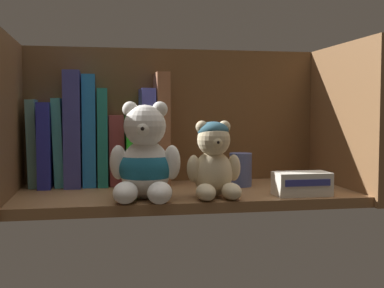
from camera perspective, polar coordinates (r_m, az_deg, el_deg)
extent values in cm
cube|color=brown|center=(105.66, -0.75, -5.77)|extent=(68.00, 30.16, 2.00)
cube|color=brown|center=(119.74, -2.04, 2.76)|extent=(70.40, 1.20, 32.92)
cube|color=brown|center=(104.14, -20.01, 2.42)|extent=(1.60, 32.56, 32.92)
cube|color=brown|center=(115.41, 16.54, 2.59)|extent=(1.60, 32.56, 32.92)
cube|color=#609791|center=(115.70, -17.38, 0.08)|extent=(2.41, 9.21, 18.90)
cube|color=#252A9D|center=(115.44, -16.07, -0.06)|extent=(2.72, 13.88, 18.24)
cube|color=#55C7B9|center=(115.18, -14.75, 0.19)|extent=(2.58, 9.27, 19.23)
cube|color=#3A3E8E|center=(114.87, -13.25, 1.66)|extent=(3.53, 13.67, 25.00)
cube|color=#2376C4|center=(114.77, -11.50, 1.49)|extent=(2.84, 11.17, 24.25)
cube|color=#1D756A|center=(114.82, -10.07, 0.77)|extent=(2.20, 11.77, 21.29)
cube|color=brown|center=(115.07, -8.52, -0.65)|extent=(3.48, 9.42, 15.54)
cube|color=green|center=(115.24, -6.79, -0.59)|extent=(3.03, 13.08, 15.68)
cube|color=#5257CB|center=(115.34, -5.14, 0.85)|extent=(3.06, 12.50, 21.39)
cube|color=#935B3B|center=(115.62, -3.52, 1.75)|extent=(2.86, 11.53, 24.97)
ellipsoid|color=white|center=(95.11, -5.26, -2.86)|extent=(9.40, 8.62, 11.05)
sphere|color=white|center=(94.00, -5.32, 2.03)|extent=(7.86, 7.86, 7.86)
sphere|color=white|center=(94.83, -6.96, 3.89)|extent=(2.95, 2.95, 2.95)
sphere|color=white|center=(94.28, -3.63, 3.91)|extent=(2.95, 2.95, 2.95)
sphere|color=white|center=(91.24, -5.49, 1.69)|extent=(2.95, 2.95, 2.95)
sphere|color=black|center=(90.21, -5.56, 1.72)|extent=(1.03, 1.03, 1.03)
ellipsoid|color=white|center=(90.78, -7.49, -5.45)|extent=(5.75, 8.08, 3.93)
ellipsoid|color=white|center=(90.15, -3.65, -5.49)|extent=(5.75, 8.08, 3.93)
ellipsoid|color=white|center=(95.04, -8.28, -2.05)|extent=(3.74, 3.74, 6.39)
ellipsoid|color=white|center=(94.06, -2.28, -2.07)|extent=(3.74, 3.74, 6.39)
ellipsoid|color=#1C6280|center=(95.08, -5.26, -2.69)|extent=(10.17, 9.40, 7.74)
ellipsoid|color=beige|center=(97.25, 2.38, -3.35)|extent=(7.54, 6.92, 8.87)
sphere|color=beige|center=(96.25, 2.46, 0.48)|extent=(6.31, 6.31, 6.31)
sphere|color=beige|center=(96.04, 1.12, 1.94)|extent=(2.37, 2.37, 2.37)
sphere|color=beige|center=(97.15, 3.66, 1.95)|extent=(2.37, 2.37, 2.37)
sphere|color=beige|center=(94.11, 2.80, 0.17)|extent=(2.37, 2.37, 2.37)
sphere|color=black|center=(93.31, 2.93, 0.18)|extent=(0.83, 0.83, 0.83)
ellipsoid|color=beige|center=(93.01, 1.57, -5.45)|extent=(3.71, 6.01, 3.15)
ellipsoid|color=beige|center=(94.28, 4.46, -5.34)|extent=(3.71, 6.01, 3.15)
ellipsoid|color=beige|center=(95.77, 0.13, -2.79)|extent=(2.63, 2.63, 5.13)
ellipsoid|color=beige|center=(97.77, 4.72, -2.67)|extent=(2.63, 2.63, 5.13)
ellipsoid|color=#315D70|center=(96.60, 2.39, 1.52)|extent=(5.99, 5.99, 3.47)
cylinder|color=#4C5B99|center=(111.47, 5.49, -2.89)|extent=(4.90, 4.90, 7.27)
cube|color=silver|center=(101.40, 12.24, -4.38)|extent=(10.69, 5.81, 4.53)
cube|color=#33388C|center=(98.61, 12.91, -4.29)|extent=(9.09, 0.16, 1.27)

